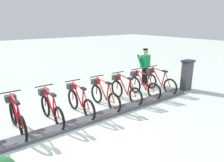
% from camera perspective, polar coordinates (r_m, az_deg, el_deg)
% --- Properties ---
extents(ground_plane, '(60.00, 60.00, 0.00)m').
position_cam_1_polar(ground_plane, '(6.01, -12.13, -12.42)').
color(ground_plane, silver).
extents(dock_rail_base, '(0.44, 10.04, 0.10)m').
position_cam_1_polar(dock_rail_base, '(5.99, -12.16, -12.00)').
color(dock_rail_base, '#47474C').
rests_on(dock_rail_base, ground).
extents(payment_kiosk, '(0.36, 0.52, 1.28)m').
position_cam_1_polar(payment_kiosk, '(9.30, 19.79, 1.67)').
color(payment_kiosk, '#38383D').
rests_on(payment_kiosk, ground).
extents(bike_docked_0, '(1.72, 0.54, 1.02)m').
position_cam_1_polar(bike_docked_0, '(8.85, 12.65, -0.05)').
color(bike_docked_0, black).
rests_on(bike_docked_0, ground).
extents(bike_docked_1, '(1.72, 0.54, 1.02)m').
position_cam_1_polar(bike_docked_1, '(8.20, 8.40, -1.13)').
color(bike_docked_1, black).
rests_on(bike_docked_1, ground).
extents(bike_docked_2, '(1.72, 0.54, 1.02)m').
position_cam_1_polar(bike_docked_2, '(7.60, 3.45, -2.38)').
color(bike_docked_2, black).
rests_on(bike_docked_2, ground).
extents(bike_docked_3, '(1.72, 0.54, 1.02)m').
position_cam_1_polar(bike_docked_3, '(7.07, -2.32, -3.80)').
color(bike_docked_3, black).
rests_on(bike_docked_3, ground).
extents(bike_docked_4, '(1.72, 0.54, 1.02)m').
position_cam_1_polar(bike_docked_4, '(6.63, -8.95, -5.39)').
color(bike_docked_4, black).
rests_on(bike_docked_4, ground).
extents(bike_docked_5, '(1.72, 0.54, 1.02)m').
position_cam_1_polar(bike_docked_5, '(6.29, -16.45, -7.08)').
color(bike_docked_5, black).
rests_on(bike_docked_5, ground).
extents(bike_docked_6, '(1.72, 0.54, 1.02)m').
position_cam_1_polar(bike_docked_6, '(6.08, -24.69, -8.79)').
color(bike_docked_6, black).
rests_on(bike_docked_6, ground).
extents(worker_near_rack, '(0.49, 0.66, 1.66)m').
position_cam_1_polar(worker_near_rack, '(9.53, 9.01, 4.25)').
color(worker_near_rack, white).
rests_on(worker_near_rack, ground).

